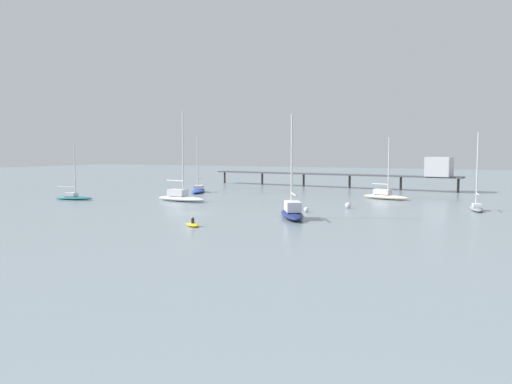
# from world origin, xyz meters

# --- Properties ---
(ground_plane) EXTENTS (400.00, 400.00, 0.00)m
(ground_plane) POSITION_xyz_m (0.00, 0.00, 0.00)
(ground_plane) COLOR gray
(pier) EXTENTS (61.12, 10.27, 7.26)m
(pier) POSITION_xyz_m (14.82, 55.44, 4.30)
(pier) COLOR #4C4C51
(pier) RESTS_ON ground_plane
(sailboat_blue) EXTENTS (5.88, 9.44, 11.67)m
(sailboat_blue) POSITION_xyz_m (-18.35, 30.19, 0.68)
(sailboat_blue) COLOR #2D4CB7
(sailboat_blue) RESTS_ON ground_plane
(sailboat_gray) EXTENTS (2.79, 7.28, 11.13)m
(sailboat_gray) POSITION_xyz_m (34.61, 21.38, 0.68)
(sailboat_gray) COLOR gray
(sailboat_gray) RESTS_ON ground_plane
(sailboat_teal) EXTENTS (7.53, 3.54, 9.71)m
(sailboat_teal) POSITION_xyz_m (-29.47, 7.41, 0.58)
(sailboat_teal) COLOR #1E727A
(sailboat_teal) RESTS_ON ground_plane
(sailboat_white) EXTENTS (9.81, 3.30, 15.17)m
(sailboat_white) POSITION_xyz_m (-11.09, 13.50, 0.88)
(sailboat_white) COLOR white
(sailboat_white) RESTS_ON ground_plane
(sailboat_navy) EXTENTS (6.99, 9.71, 13.08)m
(sailboat_navy) POSITION_xyz_m (14.32, 1.45, 0.90)
(sailboat_navy) COLOR navy
(sailboat_navy) RESTS_ON ground_plane
(sailboat_cream) EXTENTS (8.97, 4.38, 10.91)m
(sailboat_cream) POSITION_xyz_m (19.22, 32.46, 0.75)
(sailboat_cream) COLOR beige
(sailboat_cream) RESTS_ON ground_plane
(dinghy_yellow) EXTENTS (2.77, 2.39, 1.14)m
(dinghy_yellow) POSITION_xyz_m (6.92, -9.90, 0.21)
(dinghy_yellow) COLOR yellow
(dinghy_yellow) RESTS_ON ground_plane
(mooring_buoy_outer) EXTENTS (0.87, 0.87, 0.87)m
(mooring_buoy_outer) POSITION_xyz_m (17.38, 15.80, 0.43)
(mooring_buoy_outer) COLOR silver
(mooring_buoy_outer) RESTS_ON ground_plane
(mooring_buoy_inner) EXTENTS (0.70, 0.70, 0.70)m
(mooring_buoy_inner) POSITION_xyz_m (13.60, 8.40, 0.35)
(mooring_buoy_inner) COLOR silver
(mooring_buoy_inner) RESTS_ON ground_plane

